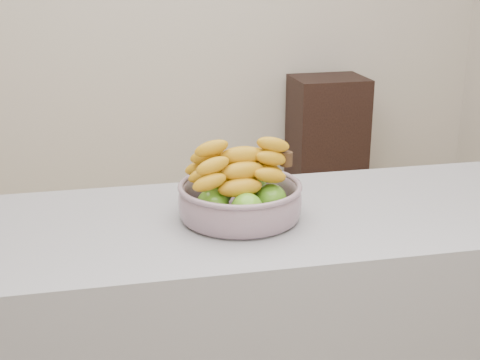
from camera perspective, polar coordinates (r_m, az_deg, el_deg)
The scene contains 2 objects.
cabinet at distance 4.26m, azimuth 7.40°, elevation 3.39°, with size 0.44×0.36×0.80m, color black.
fruit_bowl at distance 1.66m, azimuth -0.01°, elevation -1.35°, with size 0.31×0.31×0.19m.
Camera 1 is at (-0.44, -2.08, 1.54)m, focal length 50.00 mm.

